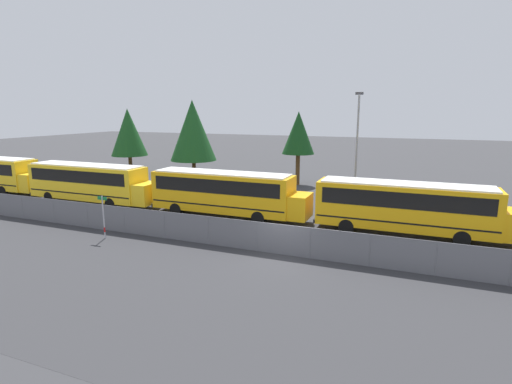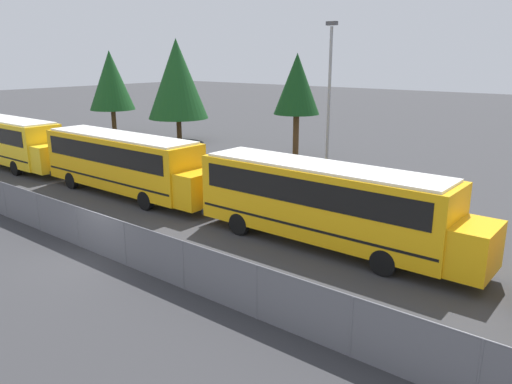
% 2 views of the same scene
% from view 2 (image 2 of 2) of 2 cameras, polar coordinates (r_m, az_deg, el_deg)
% --- Properties ---
extents(ground_plane, '(200.00, 200.00, 0.00)m').
position_cam_2_polar(ground_plane, '(20.11, -17.16, -6.95)').
color(ground_plane, '#38383A').
extents(fence, '(88.04, 0.07, 1.70)m').
position_cam_2_polar(fence, '(19.81, -17.36, -4.63)').
color(fence, '#9EA0A5').
rests_on(fence, ground_plane).
extents(school_bus_1, '(11.98, 2.45, 3.31)m').
position_cam_2_polar(school_bus_1, '(38.24, -26.56, 5.52)').
color(school_bus_1, yellow).
rests_on(school_bus_1, ground_plane).
extents(school_bus_2, '(11.98, 2.45, 3.31)m').
position_cam_2_polar(school_bus_2, '(27.87, -14.88, 3.55)').
color(school_bus_2, '#EDA80F').
rests_on(school_bus_2, ground_plane).
extents(school_bus_3, '(11.98, 2.45, 3.31)m').
position_cam_2_polar(school_bus_3, '(19.69, 7.98, -0.86)').
color(school_bus_3, '#EDA80F').
rests_on(school_bus_3, ground_plane).
extents(light_pole, '(0.60, 0.24, 9.10)m').
position_cam_2_polar(light_pole, '(27.39, 8.33, 10.03)').
color(light_pole, gray).
rests_on(light_pole, ground_plane).
extents(tree_0, '(3.35, 3.35, 7.61)m').
position_cam_2_polar(tree_0, '(37.07, 4.70, 12.15)').
color(tree_0, '#51381E').
rests_on(tree_0, ground_plane).
extents(tree_2, '(4.28, 4.28, 7.92)m').
position_cam_2_polar(tree_2, '(50.77, -16.25, 12.14)').
color(tree_2, '#51381E').
rests_on(tree_2, ground_plane).
extents(tree_3, '(5.24, 5.24, 8.87)m').
position_cam_2_polar(tree_3, '(44.87, -9.01, 12.64)').
color(tree_3, '#51381E').
rests_on(tree_3, ground_plane).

